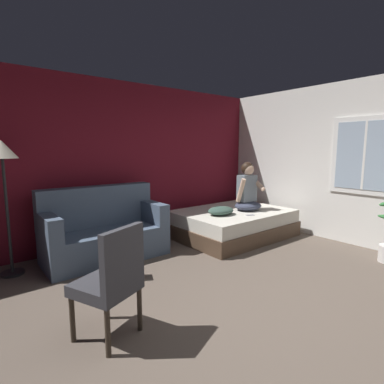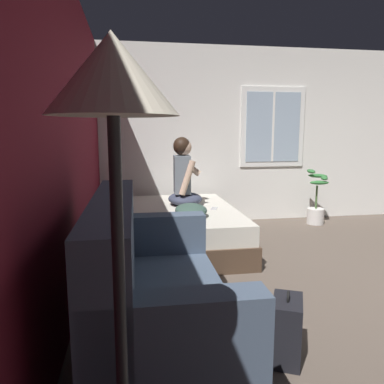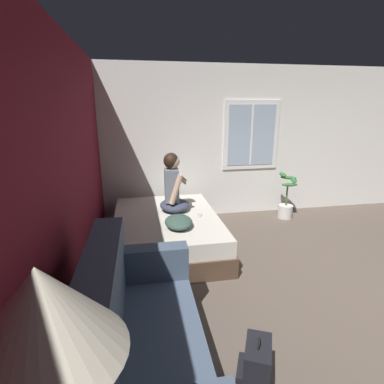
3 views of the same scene
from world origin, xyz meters
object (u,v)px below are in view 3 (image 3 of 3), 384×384
Objects in this scene: couch at (137,345)px; potted_plant at (286,202)px; throw_pillow at (179,222)px; floor_lamp at (52,372)px; cell_phone at (199,215)px; bed at (167,232)px; backpack at (256,369)px; person_seated at (173,188)px.

couch is 2.01× the size of potted_plant.
couch is 3.57× the size of throw_pillow.
floor_lamp is (-3.02, 0.71, 0.88)m from throw_pillow.
couch is 2.38m from cell_phone.
potted_plant is at bearing -34.24° from floor_lamp.
bed is 2.41× the size of potted_plant.
backpack is 1.87m from floor_lamp.
bed is 0.66m from person_seated.
cell_phone is 0.08× the size of floor_lamp.
floor_lamp is at bearing 168.88° from person_seated.
floor_lamp is at bearing -85.07° from cell_phone.
person_seated is at bearing 159.53° from cell_phone.
floor_lamp reaches higher than person_seated.
potted_plant reaches higher than bed.
potted_plant is (3.22, -1.89, 0.11)m from backpack.
person_seated is at bearing 5.48° from backpack.
cell_phone is 2.02m from potted_plant.
cell_phone is (0.35, -0.35, -0.07)m from throw_pillow.
cell_phone is (2.19, -0.91, 0.09)m from couch.
floor_lamp is at bearing 145.76° from potted_plant.
throw_pillow is 3.33× the size of cell_phone.
cell_phone is at bearing -22.47° from couch.
floor_lamp is (-3.68, 0.72, 0.59)m from person_seated.
couch reaches higher than potted_plant.
couch is at bearing 163.13° from throw_pillow.
person_seated is 0.58m from cell_phone.
throw_pillow is (1.84, -0.56, 0.16)m from couch.
backpack is 2.38m from cell_phone.
bed is 0.54m from cell_phone.
person_seated reaches higher than backpack.
floor_lamp reaches higher than bed.
throw_pillow is at bearing 178.88° from person_seated.
person_seated is 6.08× the size of cell_phone.
backpack is (-2.44, -0.39, -0.04)m from bed.
bed is 3.69m from floor_lamp.
cell_phone is at bearing -1.91° from backpack.
potted_plant is (0.86, -1.82, -0.18)m from cell_phone.
backpack is 0.95× the size of throw_pillow.
backpack is at bearing -101.37° from couch.
bed is 1.20× the size of couch.
floor_lamp reaches higher than backpack.
potted_plant is at bearing -41.76° from couch.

